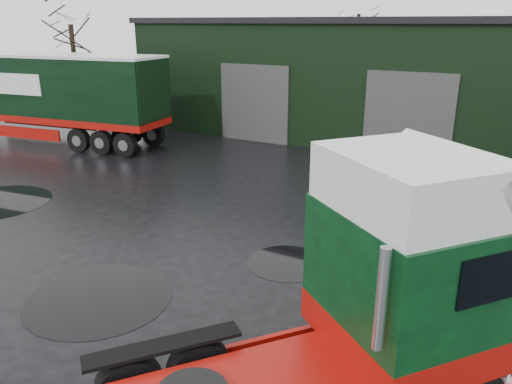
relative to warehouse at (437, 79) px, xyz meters
The scene contains 8 objects.
ground 20.35m from the warehouse, 95.71° to the right, with size 100.00×100.00×0.00m, color black.
warehouse is the anchor object (origin of this frame).
hero_tractor 23.16m from the warehouse, 83.80° to the right, with size 2.95×6.94×4.31m, color black, non-canonical shape.
trailer_left 21.48m from the warehouse, 147.00° to the right, with size 3.03×14.80×4.60m, color silver, non-canonical shape.
tree_left 20.64m from the warehouse, 157.17° to the right, with size 4.40×4.40×8.50m, color black, non-canonical shape.
tree_back_a 12.90m from the warehouse, 128.66° to the left, with size 4.40×4.40×9.50m, color black, non-canonical shape.
puddle_0 22.31m from the warehouse, 98.03° to the right, with size 3.37×3.37×0.01m, color black.
puddle_1 18.36m from the warehouse, 90.25° to the right, with size 2.17×2.17×0.01m, color black.
Camera 1 is at (7.09, -8.88, 6.08)m, focal length 35.00 mm.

